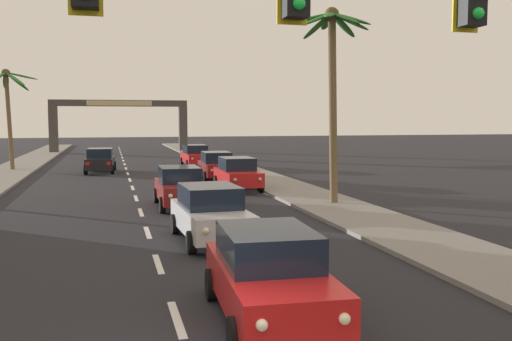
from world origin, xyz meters
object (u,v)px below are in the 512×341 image
at_px(sedan_oncoming_far, 100,160).
at_px(palm_left_third, 7,93).
at_px(sedan_lead_at_stop_bar, 269,274).
at_px(sedan_parked_far_kerb, 237,173).
at_px(sedan_parked_nearest_kerb, 217,165).
at_px(sedan_parked_mid_kerb, 196,156).
at_px(sedan_fifth_in_queue, 180,186).
at_px(sedan_third_in_queue, 211,213).
at_px(palm_right_second, 333,61).
at_px(town_gateway_arch, 120,118).
at_px(traffic_signal_mast, 412,26).

relative_size(sedan_oncoming_far, palm_left_third, 0.63).
bearing_deg(palm_left_third, sedan_lead_at_stop_bar, -73.84).
bearing_deg(sedan_parked_far_kerb, sedan_parked_nearest_kerb, 91.43).
distance_m(sedan_parked_nearest_kerb, sedan_parked_mid_kerb, 9.62).
distance_m(sedan_parked_far_kerb, palm_left_third, 19.97).
relative_size(sedan_fifth_in_queue, sedan_parked_nearest_kerb, 0.99).
xyz_separation_m(sedan_lead_at_stop_bar, sedan_third_in_queue, (0.14, 6.94, 0.00)).
distance_m(palm_right_second, town_gateway_arch, 43.09).
xyz_separation_m(sedan_parked_mid_kerb, palm_right_second, (2.65, -21.16, 5.22)).
bearing_deg(sedan_third_in_queue, sedan_fifth_in_queue, 90.75).
xyz_separation_m(sedan_fifth_in_queue, sedan_oncoming_far, (-3.45, 16.59, 0.00)).
bearing_deg(town_gateway_arch, sedan_fifth_in_queue, -87.66).
xyz_separation_m(traffic_signal_mast, sedan_parked_nearest_kerb, (2.11, 26.51, -4.12)).
bearing_deg(sedan_fifth_in_queue, sedan_third_in_queue, -89.25).
distance_m(sedan_lead_at_stop_bar, sedan_third_in_queue, 6.94).
bearing_deg(sedan_fifth_in_queue, town_gateway_arch, 92.34).
distance_m(palm_left_third, town_gateway_arch, 23.24).
xyz_separation_m(sedan_lead_at_stop_bar, sedan_oncoming_far, (-3.40, 30.48, 0.00)).
relative_size(palm_right_second, town_gateway_arch, 0.56).
relative_size(sedan_oncoming_far, palm_right_second, 0.55).
bearing_deg(sedan_oncoming_far, town_gateway_arch, 85.84).
distance_m(sedan_lead_at_stop_bar, sedan_fifth_in_queue, 13.88).
bearing_deg(palm_right_second, sedan_parked_far_kerb, 112.80).
bearing_deg(sedan_third_in_queue, palm_left_third, 110.42).
bearing_deg(sedan_third_in_queue, town_gateway_arch, 92.11).
distance_m(sedan_third_in_queue, sedan_oncoming_far, 23.80).
relative_size(sedan_lead_at_stop_bar, sedan_parked_far_kerb, 1.01).
bearing_deg(town_gateway_arch, sedan_oncoming_far, -94.16).
bearing_deg(sedan_parked_mid_kerb, traffic_signal_mast, -93.55).
xyz_separation_m(sedan_oncoming_far, sedan_parked_mid_kerb, (7.05, 3.25, 0.00)).
bearing_deg(palm_left_third, town_gateway_arch, 69.89).
distance_m(sedan_third_in_queue, town_gateway_arch, 48.04).
height_order(sedan_oncoming_far, palm_left_third, palm_left_third).
relative_size(sedan_parked_nearest_kerb, sedan_parked_mid_kerb, 1.00).
relative_size(sedan_parked_nearest_kerb, town_gateway_arch, 0.30).
distance_m(sedan_lead_at_stop_bar, town_gateway_arch, 54.96).
height_order(traffic_signal_mast, sedan_oncoming_far, traffic_signal_mast).
bearing_deg(traffic_signal_mast, sedan_third_in_queue, 97.71).
bearing_deg(sedan_parked_mid_kerb, palm_left_third, -177.27).
height_order(sedan_fifth_in_queue, sedan_parked_far_kerb, same).
distance_m(sedan_oncoming_far, town_gateway_arch, 24.62).
bearing_deg(sedan_lead_at_stop_bar, palm_right_second, 63.37).
distance_m(sedan_lead_at_stop_bar, sedan_parked_far_kerb, 19.22).
height_order(traffic_signal_mast, sedan_parked_nearest_kerb, traffic_signal_mast).
xyz_separation_m(sedan_parked_far_kerb, town_gateway_arch, (-5.27, 35.98, 2.96)).
height_order(palm_right_second, town_gateway_arch, palm_right_second).
xyz_separation_m(sedan_third_in_queue, town_gateway_arch, (-1.77, 47.92, 2.96)).
bearing_deg(sedan_parked_mid_kerb, palm_right_second, -82.86).
height_order(sedan_parked_nearest_kerb, palm_left_third, palm_left_third).
xyz_separation_m(sedan_lead_at_stop_bar, palm_right_second, (6.30, 12.56, 5.22)).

